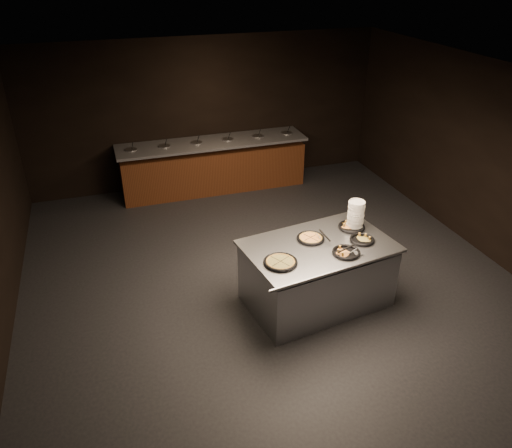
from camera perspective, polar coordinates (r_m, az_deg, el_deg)
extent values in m
cube|color=black|center=(7.26, 2.09, -7.23)|extent=(7.00, 8.00, 0.01)
cube|color=black|center=(6.02, 2.59, 15.73)|extent=(7.00, 8.00, 0.01)
cube|color=black|center=(10.12, -5.72, 12.55)|extent=(7.00, 0.01, 2.90)
cube|color=black|center=(8.32, 25.74, 6.12)|extent=(0.01, 8.00, 2.90)
cube|color=#5A2B15|center=(10.06, -4.88, 6.31)|extent=(3.60, 0.75, 0.85)
cube|color=#5C5D61|center=(9.87, -5.01, 9.25)|extent=(3.70, 0.83, 0.05)
cube|color=black|center=(10.22, -4.79, 4.31)|extent=(3.60, 0.69, 0.08)
cylinder|color=silver|center=(9.66, -14.07, 8.08)|extent=(0.22, 0.22, 0.08)
cylinder|color=#577930|center=(9.65, -14.08, 8.22)|extent=(0.19, 0.19, 0.02)
cylinder|color=black|center=(9.60, -13.95, 8.68)|extent=(0.04, 0.10, 0.19)
cylinder|color=silver|center=(9.71, -10.41, 8.59)|extent=(0.22, 0.22, 0.08)
cylinder|color=#577930|center=(9.70, -10.42, 8.73)|extent=(0.19, 0.19, 0.02)
cylinder|color=black|center=(9.66, -10.27, 9.19)|extent=(0.04, 0.10, 0.19)
cylinder|color=silver|center=(9.80, -6.80, 9.06)|extent=(0.22, 0.22, 0.08)
cylinder|color=#577930|center=(9.80, -6.80, 9.20)|extent=(0.19, 0.19, 0.02)
cylinder|color=black|center=(9.75, -6.63, 9.65)|extent=(0.04, 0.10, 0.19)
cylinder|color=silver|center=(9.93, -3.26, 9.48)|extent=(0.22, 0.22, 0.08)
cylinder|color=#577930|center=(9.93, -3.26, 9.62)|extent=(0.19, 0.19, 0.02)
cylinder|color=black|center=(9.89, -3.07, 10.07)|extent=(0.04, 0.10, 0.19)
cylinder|color=silver|center=(10.10, 0.19, 9.86)|extent=(0.22, 0.22, 0.08)
cylinder|color=#577930|center=(10.09, 0.19, 10.00)|extent=(0.19, 0.19, 0.02)
cylinder|color=black|center=(10.06, 0.39, 10.44)|extent=(0.04, 0.10, 0.19)
cylinder|color=silver|center=(10.30, 3.52, 10.20)|extent=(0.22, 0.22, 0.08)
cylinder|color=#577930|center=(10.29, 3.52, 10.33)|extent=(0.19, 0.19, 0.02)
cylinder|color=black|center=(10.26, 3.73, 10.76)|extent=(0.04, 0.10, 0.19)
cube|color=silver|center=(6.80, 6.96, -5.99)|extent=(1.97, 1.37, 0.82)
cube|color=silver|center=(6.53, 7.21, -2.52)|extent=(2.06, 1.46, 0.04)
cylinder|color=silver|center=(6.09, 9.55, -5.30)|extent=(1.90, 0.32, 0.04)
cylinder|color=silver|center=(6.94, 11.34, 1.10)|extent=(0.23, 0.23, 0.38)
cylinder|color=black|center=(6.11, 2.81, -4.47)|extent=(0.40, 0.40, 0.01)
torus|color=black|center=(6.10, 2.81, -4.34)|extent=(0.42, 0.42, 0.04)
torus|color=#A67B2B|center=(6.10, 2.81, -4.32)|extent=(0.36, 0.36, 0.03)
cylinder|color=tan|center=(6.10, 2.81, -4.34)|extent=(0.32, 0.32, 0.02)
cube|color=black|center=(6.09, 2.81, -4.27)|extent=(0.15, 0.28, 0.00)
cube|color=black|center=(6.09, 2.81, -4.27)|extent=(0.28, 0.15, 0.00)
cylinder|color=black|center=(6.62, 6.26, -1.72)|extent=(0.35, 0.35, 0.01)
torus|color=black|center=(6.62, 6.26, -1.60)|extent=(0.37, 0.37, 0.04)
torus|color=#A67B2B|center=(6.62, 6.26, -1.58)|extent=(0.31, 0.31, 0.03)
cylinder|color=tan|center=(6.62, 6.26, -1.60)|extent=(0.27, 0.27, 0.02)
cube|color=black|center=(6.61, 6.27, -1.53)|extent=(0.12, 0.24, 0.00)
cube|color=black|center=(6.61, 6.27, -1.53)|extent=(0.24, 0.12, 0.00)
cylinder|color=black|center=(6.98, 10.86, -0.41)|extent=(0.34, 0.34, 0.01)
torus|color=black|center=(6.97, 10.88, -0.29)|extent=(0.37, 0.37, 0.04)
cylinder|color=black|center=(6.39, 10.27, -3.30)|extent=(0.33, 0.33, 0.01)
torus|color=black|center=(6.38, 10.28, -3.18)|extent=(0.36, 0.36, 0.04)
cylinder|color=black|center=(6.70, 12.02, -1.86)|extent=(0.30, 0.30, 0.01)
torus|color=black|center=(6.69, 12.03, -1.74)|extent=(0.33, 0.33, 0.04)
cube|color=silver|center=(6.64, 6.61, -1.51)|extent=(0.14, 0.14, 0.00)
cylinder|color=black|center=(6.55, 7.88, -1.30)|extent=(0.12, 0.17, 0.14)
cylinder|color=silver|center=(6.60, 7.23, -1.49)|extent=(0.06, 0.09, 0.08)
cube|color=silver|center=(6.39, 11.65, -3.25)|extent=(0.13, 0.11, 0.00)
cylinder|color=black|center=(6.30, 10.31, -2.75)|extent=(0.21, 0.07, 0.13)
cylinder|color=silver|center=(6.35, 10.97, -3.08)|extent=(0.11, 0.03, 0.08)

